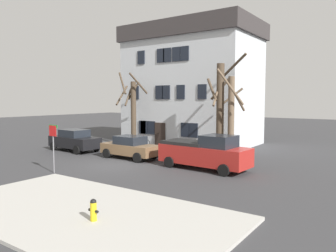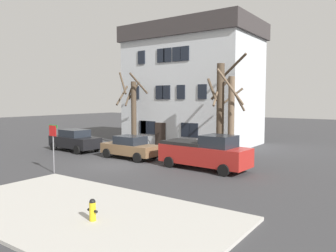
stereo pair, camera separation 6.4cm
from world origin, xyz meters
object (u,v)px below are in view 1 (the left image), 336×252
at_px(tree_bare_far, 231,114).
at_px(car_black_sedan, 74,140).
at_px(pickup_truck_red, 205,152).
at_px(fire_hydrant, 93,209).
at_px(bicycle_leaning, 144,143).
at_px(street_sign_pole, 53,139).
at_px(building_main, 192,84).
at_px(tree_bare_mid, 220,107).
at_px(car_brown_sedan, 130,147).
at_px(tree_bare_near, 132,109).

distance_m(tree_bare_far, car_black_sedan, 12.65).
bearing_deg(pickup_truck_red, fire_hydrant, -83.32).
relative_size(car_black_sedan, bicycle_leaning, 2.83).
distance_m(pickup_truck_red, street_sign_pole, 8.82).
height_order(building_main, bicycle_leaning, building_main).
bearing_deg(tree_bare_mid, fire_hydrant, -80.64).
relative_size(car_brown_sedan, street_sign_pole, 1.60).
xyz_separation_m(car_black_sedan, pickup_truck_red, (12.02, -0.13, 0.14)).
xyz_separation_m(tree_bare_mid, tree_bare_far, (0.92, -0.26, -0.47)).
distance_m(building_main, tree_bare_mid, 7.97).
distance_m(tree_bare_near, tree_bare_far, 9.55).
relative_size(tree_bare_far, bicycle_leaning, 3.71).
bearing_deg(bicycle_leaning, car_black_sedan, -123.03).
relative_size(building_main, tree_bare_near, 1.87).
relative_size(fire_hydrant, bicycle_leaning, 0.44).
bearing_deg(tree_bare_far, building_main, 139.43).
relative_size(tree_bare_mid, car_brown_sedan, 1.71).
bearing_deg(fire_hydrant, pickup_truck_red, 96.68).
bearing_deg(fire_hydrant, bicycle_leaning, 123.63).
relative_size(tree_bare_far, street_sign_pole, 2.29).
bearing_deg(street_sign_pole, tree_bare_near, 107.20).
relative_size(building_main, tree_bare_far, 1.95).
distance_m(pickup_truck_red, fire_hydrant, 9.97).
distance_m(tree_bare_near, car_black_sedan, 5.69).
height_order(tree_bare_near, car_brown_sedan, tree_bare_near).
xyz_separation_m(fire_hydrant, street_sign_pole, (-7.73, 4.08, 1.42)).
bearing_deg(car_black_sedan, fire_hydrant, -37.23).
distance_m(tree_bare_near, pickup_truck_red, 11.19).
height_order(car_black_sedan, bicycle_leaning, car_black_sedan).
height_order(car_brown_sedan, fire_hydrant, car_brown_sedan).
xyz_separation_m(tree_bare_near, pickup_truck_red, (9.85, -4.80, -2.28)).
bearing_deg(tree_bare_near, tree_bare_mid, -1.36).
distance_m(car_black_sedan, street_sign_pole, 8.13).
bearing_deg(car_black_sedan, street_sign_pole, -47.45).
distance_m(tree_bare_near, fire_hydrant, 18.57).
bearing_deg(bicycle_leaning, pickup_truck_red, -30.00).
distance_m(tree_bare_mid, car_black_sedan, 12.00).
relative_size(tree_bare_far, pickup_truck_red, 1.11).
bearing_deg(tree_bare_far, tree_bare_near, 177.21).
relative_size(building_main, bicycle_leaning, 7.24).
height_order(tree_bare_mid, street_sign_pole, tree_bare_mid).
height_order(building_main, fire_hydrant, building_main).
xyz_separation_m(tree_bare_far, fire_hydrant, (1.47, -14.22, -2.66)).
distance_m(tree_bare_mid, fire_hydrant, 15.01).
bearing_deg(street_sign_pole, tree_bare_far, 58.34).
xyz_separation_m(tree_bare_near, tree_bare_mid, (8.62, -0.20, 0.34)).
relative_size(car_brown_sedan, pickup_truck_red, 0.78).
relative_size(tree_bare_mid, fire_hydrant, 10.00).
bearing_deg(tree_bare_mid, car_black_sedan, -157.51).
relative_size(car_black_sedan, pickup_truck_red, 0.85).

